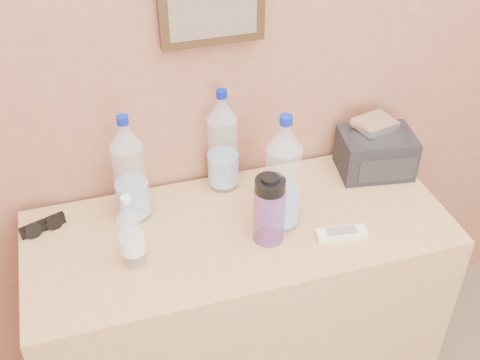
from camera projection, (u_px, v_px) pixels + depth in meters
name	position (u px, v px, depth m)	size (l,w,h in m)	color
picture_frame	(212.00, 1.00, 1.64)	(0.30, 0.03, 0.25)	#382311
dresser	(240.00, 314.00, 2.05)	(1.28, 0.53, 0.80)	tan
pet_large_b	(130.00, 174.00, 1.76)	(0.10, 0.10, 0.35)	white
pet_large_c	(223.00, 146.00, 1.88)	(0.09, 0.09, 0.35)	white
pet_large_d	(283.00, 179.00, 1.72)	(0.10, 0.10, 0.38)	silver
pet_small	(131.00, 235.00, 1.63)	(0.07, 0.07, 0.23)	silver
nalgene_bottle	(269.00, 209.00, 1.70)	(0.09, 0.09, 0.22)	purple
sunglasses	(43.00, 225.00, 1.79)	(0.14, 0.05, 0.04)	black
ac_remote	(341.00, 234.00, 1.77)	(0.15, 0.05, 0.02)	beige
toiletry_bag	(376.00, 151.00, 1.99)	(0.24, 0.17, 0.16)	black
foil_packet	(375.00, 124.00, 1.94)	(0.12, 0.10, 0.03)	silver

